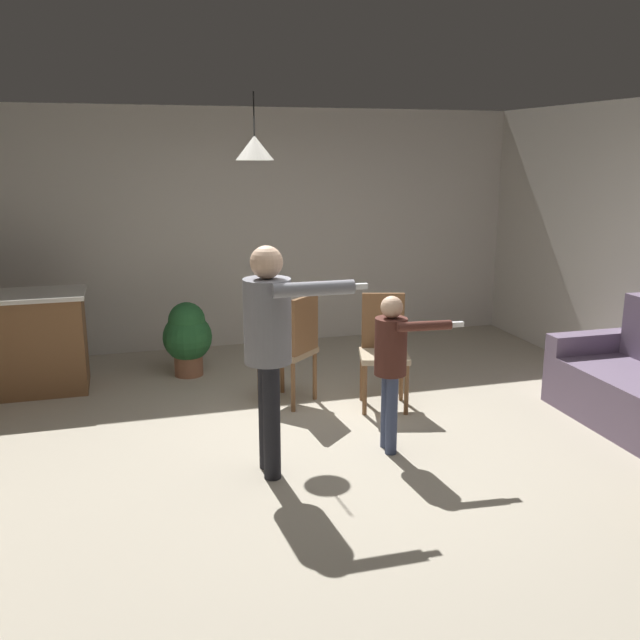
{
  "coord_description": "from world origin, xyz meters",
  "views": [
    {
      "loc": [
        -1.49,
        -4.71,
        2.23
      ],
      "look_at": [
        -0.08,
        0.11,
        1.0
      ],
      "focal_mm": 38.97,
      "sensor_mm": 36.0,
      "label": 1
    }
  ],
  "objects_px": {
    "person_adult": "(270,336)",
    "person_child": "(392,356)",
    "dining_chair_near_wall": "(384,346)",
    "potted_plant_corner": "(187,335)",
    "kitchen_counter": "(18,343)",
    "dining_chair_by_counter": "(294,345)"
  },
  "relations": [
    {
      "from": "kitchen_counter",
      "to": "potted_plant_corner",
      "type": "bearing_deg",
      "value": 2.6
    },
    {
      "from": "person_adult",
      "to": "person_child",
      "type": "bearing_deg",
      "value": 98.0
    },
    {
      "from": "dining_chair_by_counter",
      "to": "dining_chair_near_wall",
      "type": "distance_m",
      "value": 0.8
    },
    {
      "from": "person_adult",
      "to": "potted_plant_corner",
      "type": "relative_size",
      "value": 2.14
    },
    {
      "from": "kitchen_counter",
      "to": "person_child",
      "type": "relative_size",
      "value": 1.05
    },
    {
      "from": "dining_chair_by_counter",
      "to": "potted_plant_corner",
      "type": "distance_m",
      "value": 1.38
    },
    {
      "from": "potted_plant_corner",
      "to": "kitchen_counter",
      "type": "bearing_deg",
      "value": -177.4
    },
    {
      "from": "kitchen_counter",
      "to": "dining_chair_by_counter",
      "type": "relative_size",
      "value": 1.26
    },
    {
      "from": "kitchen_counter",
      "to": "dining_chair_near_wall",
      "type": "bearing_deg",
      "value": -21.88
    },
    {
      "from": "kitchen_counter",
      "to": "dining_chair_by_counter",
      "type": "bearing_deg",
      "value": -22.98
    },
    {
      "from": "person_child",
      "to": "dining_chair_near_wall",
      "type": "distance_m",
      "value": 1.0
    },
    {
      "from": "kitchen_counter",
      "to": "dining_chair_near_wall",
      "type": "distance_m",
      "value": 3.4
    },
    {
      "from": "dining_chair_near_wall",
      "to": "kitchen_counter",
      "type": "bearing_deg",
      "value": -6.0
    },
    {
      "from": "dining_chair_near_wall",
      "to": "potted_plant_corner",
      "type": "height_order",
      "value": "dining_chair_near_wall"
    },
    {
      "from": "kitchen_counter",
      "to": "dining_chair_near_wall",
      "type": "relative_size",
      "value": 1.26
    },
    {
      "from": "kitchen_counter",
      "to": "person_adult",
      "type": "height_order",
      "value": "person_adult"
    },
    {
      "from": "person_child",
      "to": "potted_plant_corner",
      "type": "relative_size",
      "value": 1.59
    },
    {
      "from": "person_adult",
      "to": "person_child",
      "type": "xyz_separation_m",
      "value": [
        0.95,
        0.12,
        -0.26
      ]
    },
    {
      "from": "kitchen_counter",
      "to": "dining_chair_by_counter",
      "type": "height_order",
      "value": "dining_chair_by_counter"
    },
    {
      "from": "person_child",
      "to": "potted_plant_corner",
      "type": "height_order",
      "value": "person_child"
    },
    {
      "from": "person_adult",
      "to": "dining_chair_near_wall",
      "type": "height_order",
      "value": "person_adult"
    },
    {
      "from": "kitchen_counter",
      "to": "dining_chair_near_wall",
      "type": "height_order",
      "value": "dining_chair_near_wall"
    }
  ]
}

